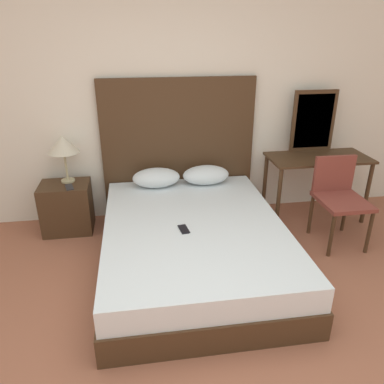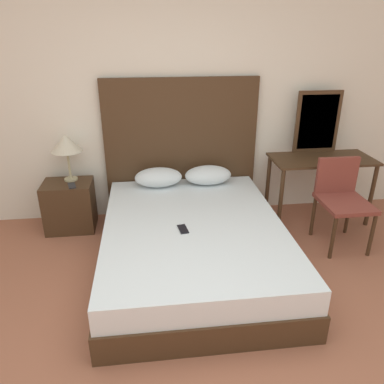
% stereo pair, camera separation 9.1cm
% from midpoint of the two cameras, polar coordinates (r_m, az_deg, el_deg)
% --- Properties ---
extents(wall_back, '(10.00, 0.06, 2.70)m').
position_cam_midpoint_polar(wall_back, '(4.09, -4.88, 14.42)').
color(wall_back, silver).
rests_on(wall_back, ground_plane).
extents(bed, '(1.59, 2.12, 0.44)m').
position_cam_midpoint_polar(bed, '(3.41, -0.50, -7.98)').
color(bed, '#422B19').
rests_on(bed, ground_plane).
extents(headboard, '(1.67, 0.05, 1.55)m').
position_cam_midpoint_polar(headboard, '(4.16, -2.69, 6.47)').
color(headboard, '#422B19').
rests_on(headboard, ground_plane).
extents(pillow_left, '(0.50, 0.29, 0.21)m').
position_cam_midpoint_polar(pillow_left, '(4.02, -6.11, 2.17)').
color(pillow_left, silver).
rests_on(pillow_left, bed).
extents(pillow_right, '(0.50, 0.29, 0.21)m').
position_cam_midpoint_polar(pillow_right, '(4.07, 1.49, 2.61)').
color(pillow_right, silver).
rests_on(pillow_right, bed).
extents(phone_on_bed, '(0.09, 0.16, 0.01)m').
position_cam_midpoint_polar(phone_on_bed, '(3.19, -2.09, -5.68)').
color(phone_on_bed, black).
rests_on(phone_on_bed, bed).
extents(nightstand, '(0.50, 0.38, 0.53)m').
position_cam_midpoint_polar(nightstand, '(4.19, -19.09, -2.24)').
color(nightstand, '#422B19').
rests_on(nightstand, ground_plane).
extents(table_lamp, '(0.32, 0.32, 0.49)m').
position_cam_midpoint_polar(table_lamp, '(4.03, -19.68, 6.74)').
color(table_lamp, tan).
rests_on(table_lamp, nightstand).
extents(phone_on_nightstand, '(0.11, 0.16, 0.01)m').
position_cam_midpoint_polar(phone_on_nightstand, '(3.98, -18.81, 0.71)').
color(phone_on_nightstand, '#232328').
rests_on(phone_on_nightstand, nightstand).
extents(vanity_desk, '(1.09, 0.52, 0.73)m').
position_cam_midpoint_polar(vanity_desk, '(4.32, 18.01, 3.70)').
color(vanity_desk, '#422B19').
rests_on(vanity_desk, ground_plane).
extents(vanity_mirror, '(0.49, 0.03, 0.67)m').
position_cam_midpoint_polar(vanity_mirror, '(4.40, 17.44, 10.27)').
color(vanity_mirror, '#422B19').
rests_on(vanity_mirror, vanity_desk).
extents(chair, '(0.44, 0.50, 0.85)m').
position_cam_midpoint_polar(chair, '(3.96, 20.86, -0.29)').
color(chair, brown).
rests_on(chair, ground_plane).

